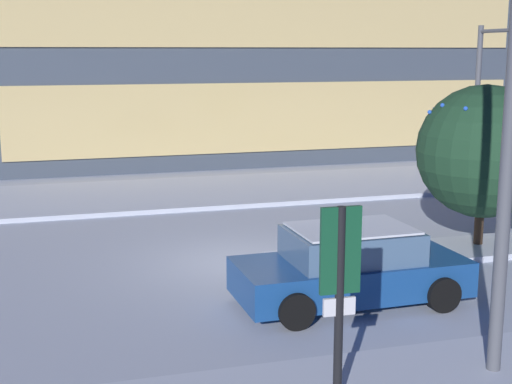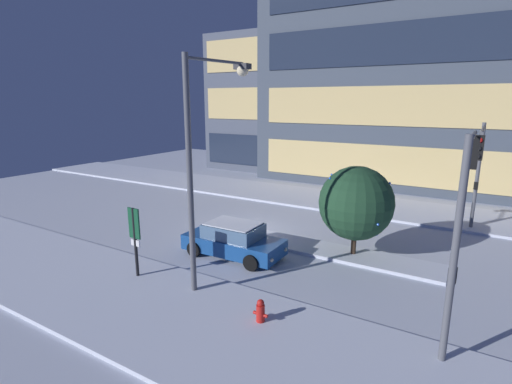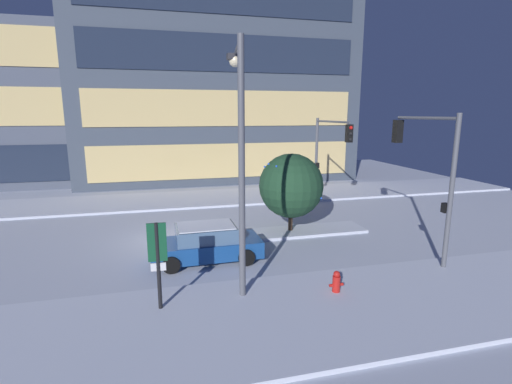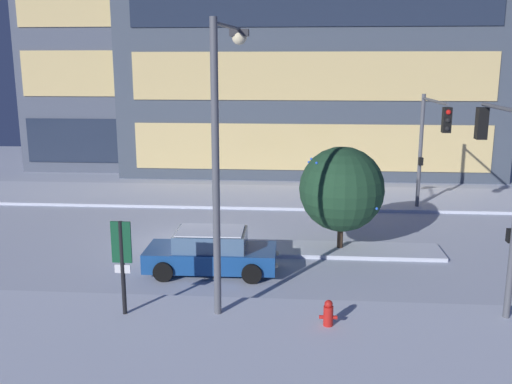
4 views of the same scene
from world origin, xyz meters
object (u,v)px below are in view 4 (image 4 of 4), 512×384
object	(u,v)px
traffic_light_corner_near_right	(501,168)
traffic_light_corner_far_right	(431,135)
car_near	(211,252)
street_lamp_arched	(223,127)
parking_info_sign	(122,258)
decorated_tree_median	(342,189)
fire_hydrant	(328,316)

from	to	relation	value
traffic_light_corner_near_right	traffic_light_corner_far_right	world-z (taller)	traffic_light_corner_near_right
car_near	traffic_light_corner_far_right	distance (m)	11.89
traffic_light_corner_near_right	street_lamp_arched	size ratio (longest dim) A/B	0.73
street_lamp_arched	parking_info_sign	xyz separation A→B (m)	(-2.68, -1.01, -3.45)
car_near	parking_info_sign	distance (m)	4.33
parking_info_sign	decorated_tree_median	size ratio (longest dim) A/B	0.70
traffic_light_corner_far_right	car_near	bearing A→B (deg)	-49.44
car_near	traffic_light_corner_near_right	xyz separation A→B (m)	(8.64, -1.73, 3.31)
traffic_light_corner_near_right	parking_info_sign	size ratio (longest dim) A/B	2.11
car_near	fire_hydrant	size ratio (longest dim) A/B	5.26
traffic_light_corner_near_right	parking_info_sign	world-z (taller)	traffic_light_corner_near_right
street_lamp_arched	fire_hydrant	distance (m)	5.78
fire_hydrant	decorated_tree_median	bearing A→B (deg)	83.54
fire_hydrant	decorated_tree_median	xyz separation A→B (m)	(0.76, 6.69, 1.98)
traffic_light_corner_far_right	parking_info_sign	bearing A→B (deg)	-43.23
car_near	decorated_tree_median	bearing A→B (deg)	29.10
traffic_light_corner_far_right	street_lamp_arched	size ratio (longest dim) A/B	0.69
street_lamp_arched	parking_info_sign	world-z (taller)	street_lamp_arched
traffic_light_corner_far_right	parking_info_sign	distance (m)	15.55
car_near	traffic_light_corner_near_right	bearing A→B (deg)	-12.31
street_lamp_arched	parking_info_sign	size ratio (longest dim) A/B	2.89
fire_hydrant	car_near	bearing A→B (deg)	132.60
parking_info_sign	decorated_tree_median	distance (m)	9.02
street_lamp_arched	decorated_tree_median	bearing A→B (deg)	-26.55
fire_hydrant	traffic_light_corner_near_right	bearing A→B (deg)	25.66
traffic_light_corner_near_right	decorated_tree_median	bearing A→B (deg)	43.55
traffic_light_corner_near_right	traffic_light_corner_far_right	distance (m)	9.19
fire_hydrant	parking_info_sign	size ratio (longest dim) A/B	0.31
traffic_light_corner_far_right	parking_info_sign	xyz separation A→B (m)	(-10.55, -11.22, -2.10)
car_near	parking_info_sign	xyz separation A→B (m)	(-1.84, -3.77, 1.06)
traffic_light_corner_near_right	street_lamp_arched	distance (m)	7.96
traffic_light_corner_far_right	fire_hydrant	bearing A→B (deg)	-23.27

